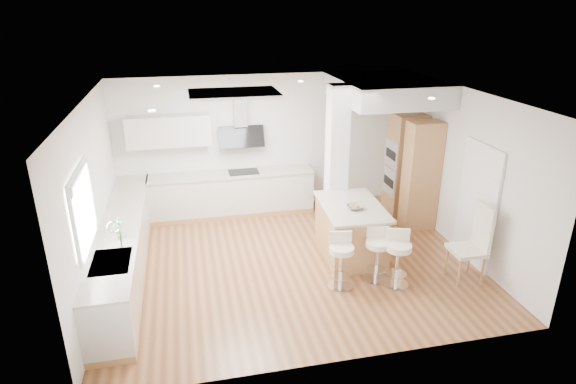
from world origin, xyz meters
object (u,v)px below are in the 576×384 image
object	(u,v)px
bar_stool_a	(341,258)
bar_stool_b	(377,252)
dining_chair	(475,240)
peninsula	(350,230)
bar_stool_c	(398,256)

from	to	relation	value
bar_stool_a	bar_stool_b	size ratio (longest dim) A/B	1.01
bar_stool_a	dining_chair	world-z (taller)	dining_chair
peninsula	bar_stool_a	distance (m)	1.07
peninsula	bar_stool_b	world-z (taller)	peninsula
dining_chair	bar_stool_c	bearing A→B (deg)	177.27
bar_stool_b	dining_chair	world-z (taller)	dining_chair
bar_stool_c	dining_chair	size ratio (longest dim) A/B	0.71
peninsula	bar_stool_a	world-z (taller)	peninsula
peninsula	bar_stool_a	bearing A→B (deg)	-114.19
bar_stool_b	bar_stool_a	bearing A→B (deg)	-156.58
bar_stool_c	bar_stool_b	bearing A→B (deg)	156.56
bar_stool_b	dining_chair	size ratio (longest dim) A/B	0.69
peninsula	bar_stool_a	size ratio (longest dim) A/B	1.77
bar_stool_a	dining_chair	xyz separation A→B (m)	(2.08, -0.24, 0.18)
peninsula	bar_stool_c	distance (m)	1.16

